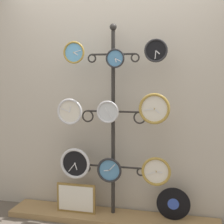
{
  "coord_description": "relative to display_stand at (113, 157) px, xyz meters",
  "views": [
    {
      "loc": [
        0.74,
        -2.68,
        1.48
      ],
      "look_at": [
        0.0,
        0.36,
        1.14
      ],
      "focal_mm": 50.0,
      "sensor_mm": 36.0,
      "label": 1
    }
  ],
  "objects": [
    {
      "name": "picture_frame",
      "position": [
        -0.38,
        -0.09,
        -0.45
      ],
      "size": [
        0.42,
        0.02,
        0.31
      ],
      "color": "olive",
      "rests_on": "low_shelf"
    },
    {
      "name": "clock_middle_left",
      "position": [
        -0.43,
        -0.12,
        0.48
      ],
      "size": [
        0.27,
        0.04,
        0.27
      ],
      "color": "silver"
    },
    {
      "name": "clock_top_left",
      "position": [
        -0.38,
        -0.1,
        1.07
      ],
      "size": [
        0.22,
        0.04,
        0.22
      ],
      "color": "#60A8DB"
    },
    {
      "name": "clock_bottom_right",
      "position": [
        0.46,
        -0.09,
        -0.09
      ],
      "size": [
        0.29,
        0.04,
        0.29
      ],
      "color": "silver"
    },
    {
      "name": "clock_top_center",
      "position": [
        0.04,
        -0.08,
        1.01
      ],
      "size": [
        0.19,
        0.04,
        0.19
      ],
      "color": "#4C84B2"
    },
    {
      "name": "display_stand",
      "position": [
        0.0,
        0.0,
        0.0
      ],
      "size": [
        0.68,
        0.41,
        2.02
      ],
      "color": "#282623",
      "rests_on": "ground_plane"
    },
    {
      "name": "clock_bottom_left",
      "position": [
        -0.38,
        -0.12,
        -0.06
      ],
      "size": [
        0.32,
        0.04,
        0.32
      ],
      "color": "black"
    },
    {
      "name": "clock_middle_right",
      "position": [
        0.43,
        -0.09,
        0.53
      ],
      "size": [
        0.3,
        0.04,
        0.3
      ],
      "color": "silver"
    },
    {
      "name": "clock_bottom_center",
      "position": [
        -0.02,
        -0.1,
        -0.11
      ],
      "size": [
        0.26,
        0.04,
        0.26
      ],
      "color": "#4C84B2"
    },
    {
      "name": "low_shelf",
      "position": [
        0.0,
        -0.06,
        -0.63
      ],
      "size": [
        2.2,
        0.36,
        0.06
      ],
      "color": "#9E7A4C",
      "rests_on": "ground_plane"
    },
    {
      "name": "clock_top_right",
      "position": [
        0.44,
        -0.09,
        1.08
      ],
      "size": [
        0.22,
        0.04,
        0.22
      ],
      "color": "black"
    },
    {
      "name": "shop_wall",
      "position": [
        0.0,
        0.16,
        0.74
      ],
      "size": [
        4.4,
        0.04,
        2.8
      ],
      "color": "#BCB2A3",
      "rests_on": "ground_plane"
    },
    {
      "name": "clock_middle_center",
      "position": [
        -0.03,
        -0.09,
        0.48
      ],
      "size": [
        0.23,
        0.04,
        0.23
      ],
      "color": "silver"
    },
    {
      "name": "vinyl_record",
      "position": [
        0.63,
        -0.03,
        -0.43
      ],
      "size": [
        0.34,
        0.01,
        0.34
      ],
      "color": "black",
      "rests_on": "low_shelf"
    }
  ]
}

